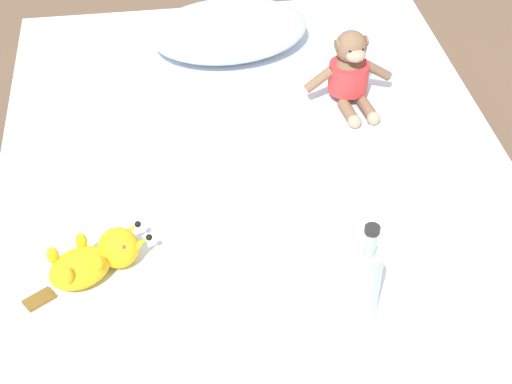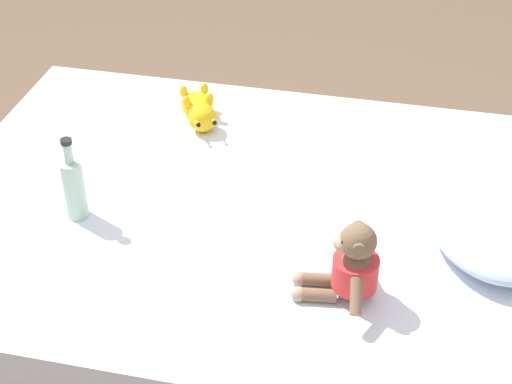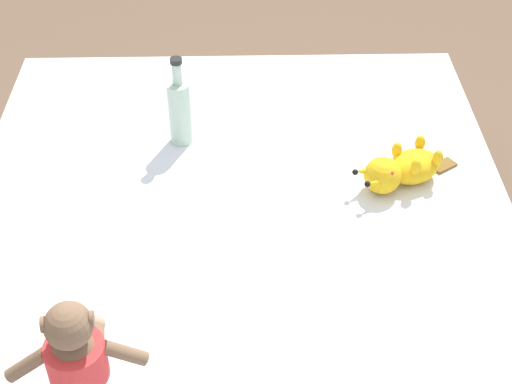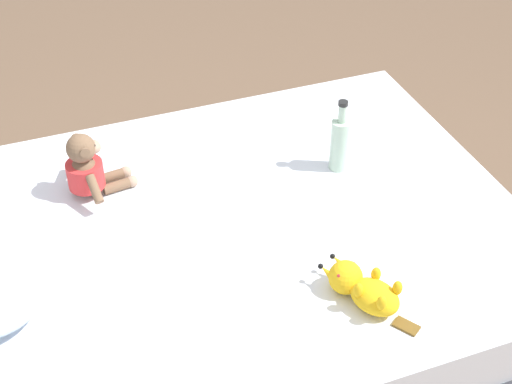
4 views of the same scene
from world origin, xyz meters
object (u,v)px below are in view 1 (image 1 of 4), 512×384
Objects in this scene: glass_bottle at (365,281)px; bed at (258,239)px; pillow at (230,30)px; plush_monkey at (350,74)px; plush_yellow_creature at (96,259)px.

bed is at bearing 107.74° from glass_bottle.
plush_monkey is (0.32, -0.38, 0.04)m from pillow.
pillow is (0.00, 0.71, 0.30)m from bed.
glass_bottle is (0.16, -0.51, 0.34)m from bed.
plush_yellow_creature is at bearing -145.20° from bed.
pillow is 0.50m from plush_monkey.
plush_yellow_creature is 1.16× the size of glass_bottle.
plush_yellow_creature is (-0.76, -0.63, -0.05)m from plush_monkey.
plush_yellow_creature is at bearing -113.50° from pillow.
plush_monkey reaches higher than pillow.
bed is 0.64m from glass_bottle.
bed is at bearing 34.80° from plush_yellow_creature.
glass_bottle reaches higher than bed.
pillow is at bearing 130.38° from plush_monkey.
bed is 7.11× the size of plush_monkey.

